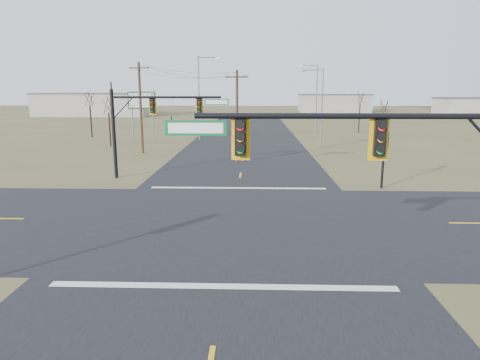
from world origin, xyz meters
The scene contains 21 objects.
ground centered at (0.00, 0.00, 0.00)m, with size 320.00×320.00×0.00m, color brown.
road_ew centered at (0.00, 0.00, 0.01)m, with size 160.00×14.00×0.02m, color black.
road_ns centered at (0.00, 0.00, 0.01)m, with size 14.00×160.00×0.02m, color black.
stop_bar_near centered at (0.00, -7.50, 0.03)m, with size 12.00×0.40×0.01m, color silver.
stop_bar_far centered at (0.00, 7.50, 0.03)m, with size 12.00×0.40×0.01m, color silver.
mast_arm_near centered at (4.76, -8.75, 4.77)m, with size 10.33×0.44×6.53m.
mast_arm_far centered at (-6.45, 10.84, 4.86)m, with size 8.83×0.42×6.70m.
pedestal_signal_ne centered at (9.86, 7.73, 3.01)m, with size 0.67×0.58×4.08m.
utility_pole_near centered at (-0.49, 17.78, 4.38)m, with size 2.04×0.24×8.35m.
utility_pole_far centered at (-10.87, 24.05, 4.91)m, with size 2.25×0.76×9.44m.
highway_sign centered at (-13.00, 32.76, 4.50)m, with size 3.24×1.22×6.40m.
streetlight_a centered at (8.65, 28.87, 5.06)m, with size 2.51×0.28×9.02m.
streetlight_b centered at (10.50, 46.64, 5.89)m, with size 2.94×0.46×10.48m.
streetlight_c centered at (-6.06, 36.57, 6.16)m, with size 3.07×0.41×10.97m.
bare_tree_a centered at (-16.13, 29.40, 4.90)m, with size 2.91×2.91×6.20m.
bare_tree_b centered at (-21.94, 38.84, 5.48)m, with size 3.50×3.50×6.85m.
bare_tree_c centered at (18.23, 36.67, 4.50)m, with size 2.66×2.66×5.73m.
bare_tree_d centered at (17.57, 46.95, 5.40)m, with size 2.80×2.80×6.71m.
warehouse_left centered at (-40.00, 90.00, 2.75)m, with size 28.00×14.00×5.50m, color #A29C90.
warehouse_mid centered at (25.00, 110.00, 2.50)m, with size 20.00×12.00×5.00m, color #A29C90.
warehouse_right centered at (55.00, 85.00, 2.25)m, with size 18.00×10.00×4.50m, color #A29C90.
Camera 1 is at (1.04, -21.11, 6.67)m, focal length 32.00 mm.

